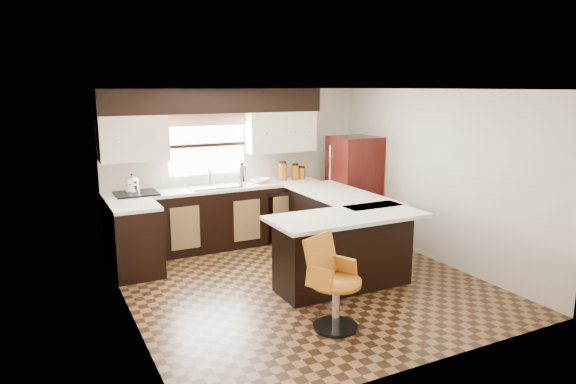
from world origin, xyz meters
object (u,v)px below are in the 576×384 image
peninsula_long (337,228)px  bar_chair (336,284)px  refrigerator (354,187)px  peninsula_return (344,252)px

peninsula_long → bar_chair: bearing=-122.5°
peninsula_long → refrigerator: (0.83, 0.83, 0.37)m
peninsula_long → refrigerator: bearing=45.1°
peninsula_long → peninsula_return: same height
peninsula_long → peninsula_return: bearing=-118.3°
bar_chair → peninsula_return: bearing=28.5°
peninsula_return → bar_chair: (-0.66, -0.89, 0.03)m
peninsula_return → refrigerator: refrigerator is taller
peninsula_long → bar_chair: bar_chair is taller
peninsula_long → bar_chair: 2.21m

